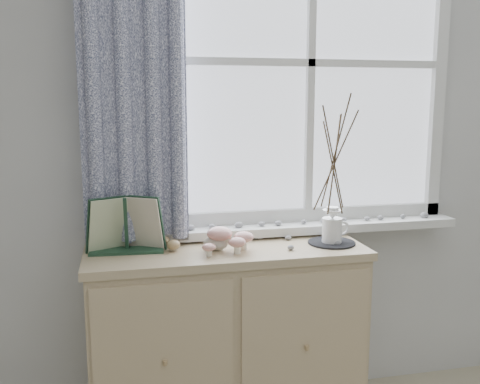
{
  "coord_description": "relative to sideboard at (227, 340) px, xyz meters",
  "views": [
    {
      "loc": [
        -0.59,
        -0.44,
        1.48
      ],
      "look_at": [
        -0.1,
        1.7,
        1.1
      ],
      "focal_mm": 40.0,
      "sensor_mm": 36.0,
      "label": 1
    }
  ],
  "objects": [
    {
      "name": "sideboard",
      "position": [
        0.0,
        0.0,
        0.0
      ],
      "size": [
        1.2,
        0.45,
        0.85
      ],
      "color": "tan",
      "rests_on": "ground"
    },
    {
      "name": "botanical_book",
      "position": [
        -0.42,
        -0.0,
        0.55
      ],
      "size": [
        0.36,
        0.15,
        0.25
      ],
      "primitive_type": null,
      "rotation": [
        0.0,
        0.0,
        -0.07
      ],
      "color": "#1B3927",
      "rests_on": "sideboard"
    },
    {
      "name": "toadstool_cluster",
      "position": [
        -0.0,
        -0.05,
        0.48
      ],
      "size": [
        0.23,
        0.16,
        0.1
      ],
      "color": "white",
      "rests_on": "sideboard"
    },
    {
      "name": "wooden_eggs",
      "position": [
        -0.25,
        0.03,
        0.45
      ],
      "size": [
        0.1,
        0.11,
        0.07
      ],
      "color": "#A67F5C",
      "rests_on": "sideboard"
    },
    {
      "name": "songbird_figurine",
      "position": [
        -0.05,
        -0.03,
        0.46
      ],
      "size": [
        0.15,
        0.11,
        0.07
      ],
      "primitive_type": null,
      "rotation": [
        0.0,
        0.0,
        -0.39
      ],
      "color": "beige",
      "rests_on": "sideboard"
    },
    {
      "name": "crocheted_doily",
      "position": [
        0.47,
        -0.03,
        0.43
      ],
      "size": [
        0.21,
        0.21,
        0.01
      ],
      "primitive_type": "cylinder",
      "color": "black",
      "rests_on": "sideboard"
    },
    {
      "name": "twig_pitcher",
      "position": [
        0.47,
        -0.03,
        0.81
      ],
      "size": [
        0.24,
        0.24,
        0.67
      ],
      "rotation": [
        0.0,
        0.0,
        -0.01
      ],
      "color": "white",
      "rests_on": "crocheted_doily"
    },
    {
      "name": "sideboard_pebbles",
      "position": [
        0.3,
        0.0,
        0.43
      ],
      "size": [
        0.33,
        0.23,
        0.02
      ],
      "color": "gray",
      "rests_on": "sideboard"
    }
  ]
}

